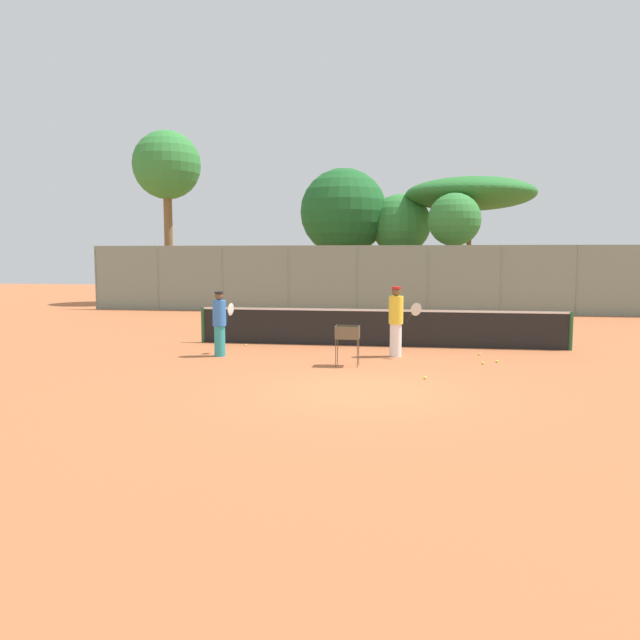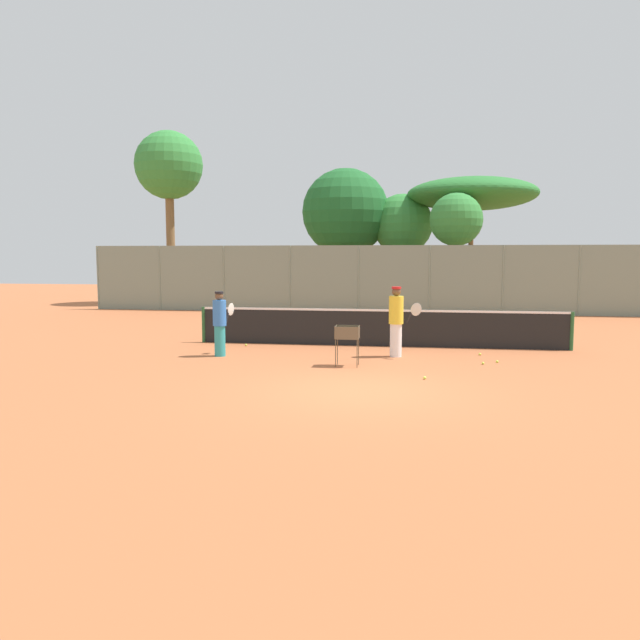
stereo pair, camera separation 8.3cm
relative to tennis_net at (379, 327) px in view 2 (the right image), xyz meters
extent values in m
plane|color=#B26038|center=(0.00, -6.03, -0.56)|extent=(80.00, 80.00, 0.00)
cylinder|color=#26592D|center=(-5.29, 0.00, -0.02)|extent=(0.10, 0.10, 1.07)
cylinder|color=#26592D|center=(5.29, 0.00, -0.02)|extent=(0.10, 0.10, 1.07)
cube|color=black|center=(0.00, 0.00, -0.05)|extent=(10.58, 0.01, 1.01)
cube|color=white|center=(0.00, 0.00, 0.48)|extent=(10.58, 0.02, 0.06)
cylinder|color=gray|center=(-14.25, 10.30, 0.97)|extent=(0.08, 0.08, 3.05)
cylinder|color=gray|center=(-11.09, 10.30, 0.97)|extent=(0.08, 0.08, 3.05)
cylinder|color=gray|center=(-7.92, 10.30, 0.97)|extent=(0.08, 0.08, 3.05)
cylinder|color=gray|center=(-4.75, 10.30, 0.97)|extent=(0.08, 0.08, 3.05)
cylinder|color=gray|center=(-1.58, 10.30, 0.97)|extent=(0.08, 0.08, 3.05)
cylinder|color=gray|center=(1.58, 10.30, 0.97)|extent=(0.08, 0.08, 3.05)
cylinder|color=gray|center=(4.75, 10.30, 0.97)|extent=(0.08, 0.08, 3.05)
cylinder|color=gray|center=(7.92, 10.30, 0.97)|extent=(0.08, 0.08, 3.05)
cube|color=gray|center=(0.00, 10.30, 0.97)|extent=(28.51, 0.01, 3.05)
cylinder|color=brown|center=(-12.17, 14.38, 2.60)|extent=(0.45, 0.45, 6.31)
sphere|color=#338438|center=(-12.17, 14.38, 6.84)|extent=(3.61, 3.61, 3.61)
cylinder|color=brown|center=(0.21, 16.14, 1.09)|extent=(0.41, 0.41, 3.30)
sphere|color=#338438|center=(0.21, 16.14, 3.71)|extent=(3.22, 3.22, 3.22)
cylinder|color=brown|center=(-2.87, 16.11, 1.20)|extent=(0.49, 0.49, 3.52)
sphere|color=#1E6028|center=(-2.87, 16.11, 4.37)|extent=(4.70, 4.70, 4.70)
cylinder|color=brown|center=(3.78, 15.72, 1.90)|extent=(0.25, 0.25, 4.93)
ellipsoid|color=#28722D|center=(3.78, 15.72, 5.20)|extent=(6.69, 6.69, 1.67)
cylinder|color=brown|center=(2.82, 12.54, 1.21)|extent=(0.55, 0.55, 3.54)
sphere|color=#338438|center=(2.82, 12.54, 3.73)|extent=(2.51, 2.51, 2.51)
cylinder|color=teal|center=(-3.99, -2.41, -0.16)|extent=(0.28, 0.28, 0.80)
cylinder|color=blue|center=(-3.99, -2.41, 0.57)|extent=(0.35, 0.35, 0.66)
sphere|color=brown|center=(-3.99, -2.41, 1.01)|extent=(0.22, 0.22, 0.22)
cylinder|color=black|center=(-3.99, -2.41, 1.10)|extent=(0.23, 0.23, 0.05)
cylinder|color=black|center=(-3.89, -2.07, 0.40)|extent=(0.07, 0.15, 0.27)
ellipsoid|color=silver|center=(-3.84, -1.90, 0.62)|extent=(0.14, 0.39, 0.43)
cylinder|color=white|center=(0.54, -1.79, -0.13)|extent=(0.30, 0.30, 0.86)
cylinder|color=yellow|center=(0.54, -1.79, 0.66)|extent=(0.38, 0.38, 0.71)
sphere|color=brown|center=(0.54, -1.79, 1.13)|extent=(0.23, 0.23, 0.23)
cylinder|color=red|center=(0.54, -1.79, 1.23)|extent=(0.24, 0.24, 0.06)
cylinder|color=black|center=(0.87, -1.93, 0.48)|extent=(0.15, 0.08, 0.27)
ellipsoid|color=silver|center=(1.04, -2.00, 0.70)|extent=(0.38, 0.18, 0.43)
cylinder|color=brown|center=(-0.81, -3.53, -0.23)|extent=(0.02, 0.02, 0.66)
cylinder|color=brown|center=(-0.30, -3.53, -0.23)|extent=(0.02, 0.02, 0.66)
cylinder|color=brown|center=(-0.81, -3.17, -0.23)|extent=(0.02, 0.02, 0.66)
cylinder|color=brown|center=(-0.30, -3.17, -0.23)|extent=(0.02, 0.02, 0.66)
cube|color=brown|center=(-0.56, -3.35, 0.10)|extent=(0.55, 0.40, 0.01)
cube|color=brown|center=(-0.56, -3.55, 0.25)|extent=(0.55, 0.01, 0.30)
cube|color=brown|center=(-0.56, -3.15, 0.25)|extent=(0.55, 0.01, 0.30)
cube|color=brown|center=(-0.83, -3.35, 0.25)|extent=(0.01, 0.40, 0.30)
cube|color=brown|center=(-0.28, -3.35, 0.25)|extent=(0.01, 0.40, 0.30)
sphere|color=#D1E54C|center=(-0.33, -3.22, 0.20)|extent=(0.07, 0.07, 0.07)
sphere|color=#D1E54C|center=(-0.62, -3.43, 0.20)|extent=(0.07, 0.07, 0.07)
sphere|color=#D1E54C|center=(-0.45, -3.33, 0.20)|extent=(0.07, 0.07, 0.07)
sphere|color=#D1E54C|center=(-0.49, -3.20, 0.14)|extent=(0.07, 0.07, 0.07)
sphere|color=#D1E54C|center=(-0.70, -3.47, 0.20)|extent=(0.07, 0.07, 0.07)
sphere|color=#D1E54C|center=(-0.38, -3.46, 0.14)|extent=(0.07, 0.07, 0.07)
sphere|color=#D1E54C|center=(-0.49, -3.45, 0.20)|extent=(0.07, 0.07, 0.07)
sphere|color=#D1E54C|center=(-0.49, -3.21, 0.14)|extent=(0.07, 0.07, 0.07)
sphere|color=#D1E54C|center=(-0.50, -3.47, 0.20)|extent=(0.07, 0.07, 0.07)
sphere|color=#D1E54C|center=(-0.66, -3.46, 0.20)|extent=(0.07, 0.07, 0.07)
sphere|color=#D1E54C|center=(-0.66, -3.34, 0.20)|extent=(0.07, 0.07, 0.07)
sphere|color=#D1E54C|center=(-0.72, -3.38, 0.14)|extent=(0.07, 0.07, 0.07)
sphere|color=#D1E54C|center=(-0.68, -3.33, 0.14)|extent=(0.07, 0.07, 0.07)
sphere|color=#D1E54C|center=(-3.81, -0.58, -0.53)|extent=(0.07, 0.07, 0.07)
sphere|color=#D1E54C|center=(2.66, -2.65, -0.53)|extent=(0.07, 0.07, 0.07)
sphere|color=#D1E54C|center=(2.72, -1.24, -0.53)|extent=(0.07, 0.07, 0.07)
sphere|color=#D1E54C|center=(3.02, -2.36, -0.53)|extent=(0.07, 0.07, 0.07)
sphere|color=#D1E54C|center=(1.25, -4.68, -0.53)|extent=(0.07, 0.07, 0.07)
cube|color=#3F4C8C|center=(1.18, 14.19, -0.11)|extent=(4.20, 1.70, 0.90)
cube|color=#33383D|center=(0.98, 14.19, 0.69)|extent=(2.20, 1.50, 0.70)
camera|label=1|loc=(0.99, -17.89, 2.07)|focal=35.00mm
camera|label=2|loc=(1.08, -17.88, 2.07)|focal=35.00mm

